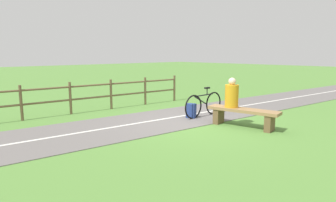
% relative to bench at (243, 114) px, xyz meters
% --- Properties ---
extents(ground_plane, '(80.00, 80.00, 0.00)m').
position_rel_bench_xyz_m(ground_plane, '(1.20, 0.67, -0.35)').
color(ground_plane, '#548438').
extents(paved_path, '(6.79, 36.05, 0.02)m').
position_rel_bench_xyz_m(paved_path, '(2.54, 4.67, -0.34)').
color(paved_path, '#66605E').
rests_on(paved_path, ground_plane).
extents(path_centre_line, '(3.87, 31.79, 0.00)m').
position_rel_bench_xyz_m(path_centre_line, '(2.54, 4.67, -0.33)').
color(path_centre_line, silver).
rests_on(path_centre_line, paved_path).
extents(bench, '(1.95, 0.78, 0.50)m').
position_rel_bench_xyz_m(bench, '(0.00, 0.00, 0.00)').
color(bench, '#937047').
rests_on(bench, ground_plane).
extents(person_seated, '(0.42, 0.42, 0.81)m').
position_rel_bench_xyz_m(person_seated, '(0.34, 0.06, 0.50)').
color(person_seated, orange).
rests_on(person_seated, bench).
extents(bicycle, '(0.08, 1.70, 0.91)m').
position_rel_bench_xyz_m(bicycle, '(1.55, -0.24, 0.04)').
color(bicycle, black).
rests_on(bicycle, ground_plane).
extents(backpack, '(0.32, 0.29, 0.45)m').
position_rel_bench_xyz_m(backpack, '(1.65, 0.23, -0.13)').
color(backpack, navy).
rests_on(backpack, ground_plane).
extents(fence_roadside, '(0.68, 7.29, 1.05)m').
position_rel_bench_xyz_m(fence_roadside, '(4.66, 1.91, 0.26)').
color(fence_roadside, brown).
rests_on(fence_roadside, ground_plane).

